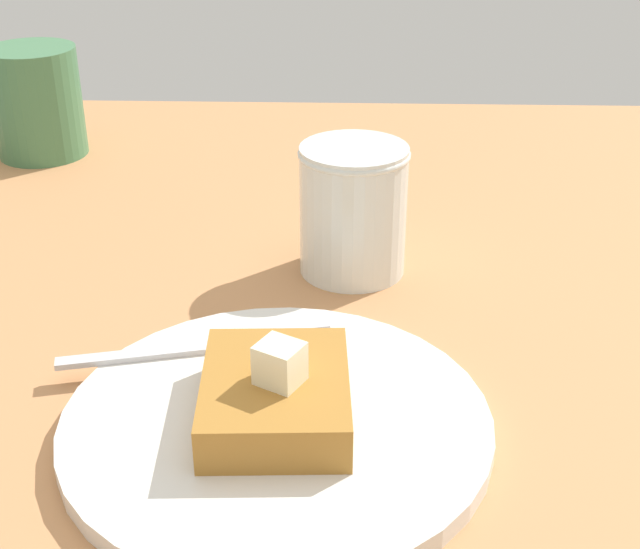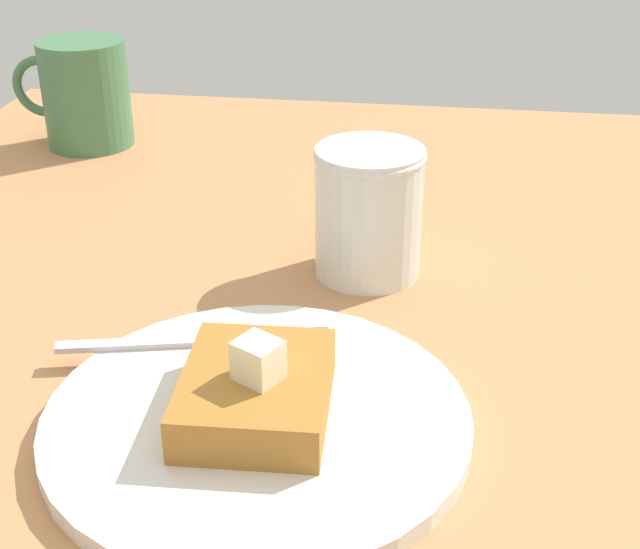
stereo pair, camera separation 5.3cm
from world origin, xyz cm
name	(u,v)px [view 2 (the right image)]	position (x,y,z in cm)	size (l,w,h in cm)	color
table_surface	(439,363)	(0.00, 0.00, 1.31)	(96.68, 96.68, 2.61)	#BC804F
plate	(257,420)	(9.34, 9.78, 3.24)	(22.44, 22.44, 1.12)	silver
toast_slice_center	(256,393)	(9.34, 9.78, 4.99)	(7.47, 9.23, 2.50)	#A8702D
butter_pat_primary	(258,360)	(9.05, 10.24, 7.31)	(2.15, 1.93, 2.15)	#F6F1CA
fork	(212,340)	(13.34, 3.58, 3.92)	(15.90, 5.09, 0.36)	silver
syrup_jar	(368,215)	(5.43, -8.93, 6.96)	(7.56, 7.56, 9.10)	#3A1409
coffee_mug	(84,93)	(34.59, -31.48, 7.61)	(11.29, 8.13, 9.94)	#44794E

